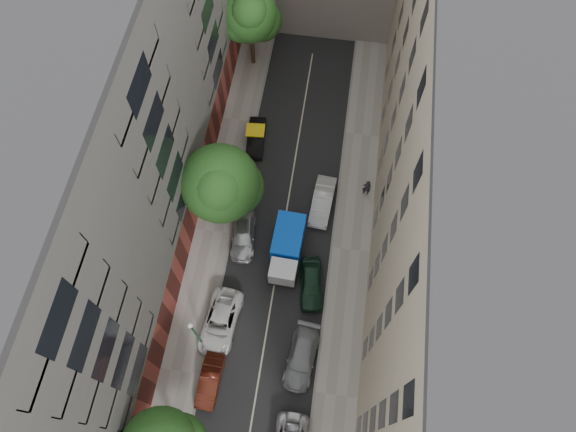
% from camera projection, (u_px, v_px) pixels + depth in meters
% --- Properties ---
extents(ground, '(120.00, 120.00, 0.00)m').
position_uv_depth(ground, '(282.00, 241.00, 40.76)').
color(ground, '#4C4C49').
rests_on(ground, ground).
extents(road_surface, '(8.00, 44.00, 0.02)m').
position_uv_depth(road_surface, '(282.00, 241.00, 40.75)').
color(road_surface, black).
rests_on(road_surface, ground).
extents(sidewalk_left, '(3.00, 44.00, 0.15)m').
position_uv_depth(sidewalk_left, '(214.00, 231.00, 41.04)').
color(sidewalk_left, gray).
rests_on(sidewalk_left, ground).
extents(sidewalk_right, '(3.00, 44.00, 0.15)m').
position_uv_depth(sidewalk_right, '(351.00, 250.00, 40.34)').
color(sidewalk_right, gray).
rests_on(sidewalk_right, ground).
extents(building_left, '(8.00, 44.00, 20.00)m').
position_uv_depth(building_left, '(108.00, 155.00, 32.48)').
color(building_left, '#504E4B').
rests_on(building_left, ground).
extents(building_right, '(8.00, 44.00, 20.00)m').
position_uv_depth(building_right, '(459.00, 200.00, 31.07)').
color(building_right, '#B2A88B').
rests_on(building_right, ground).
extents(tarp_truck, '(2.29, 5.40, 2.47)m').
position_uv_depth(tarp_truck, '(287.00, 248.00, 39.01)').
color(tarp_truck, black).
rests_on(tarp_truck, ground).
extents(car_left_1, '(1.49, 3.91, 1.27)m').
position_uv_depth(car_left_1, '(210.00, 381.00, 35.45)').
color(car_left_1, '#49180E').
rests_on(car_left_1, ground).
extents(car_left_2, '(2.77, 5.31, 1.43)m').
position_uv_depth(car_left_2, '(220.00, 322.00, 37.17)').
color(car_left_2, silver).
rests_on(car_left_2, ground).
extents(car_left_3, '(2.32, 4.72, 1.32)m').
position_uv_depth(car_left_3, '(243.00, 235.00, 40.27)').
color(car_left_3, '#B7B8BD').
rests_on(car_left_3, ground).
extents(car_left_4, '(1.78, 4.28, 1.45)m').
position_uv_depth(car_left_4, '(244.00, 193.00, 41.82)').
color(car_left_4, black).
rests_on(car_left_4, ground).
extents(car_left_5, '(1.72, 4.16, 1.34)m').
position_uv_depth(car_left_5, '(256.00, 137.00, 44.30)').
color(car_left_5, black).
rests_on(car_left_5, ground).
extents(car_right_1, '(2.42, 4.97, 1.39)m').
position_uv_depth(car_right_1, '(302.00, 357.00, 36.09)').
color(car_right_1, gray).
rests_on(car_right_1, ground).
extents(car_right_2, '(2.34, 4.50, 1.46)m').
position_uv_depth(car_right_2, '(311.00, 284.00, 38.43)').
color(car_right_2, '#142E20').
rests_on(car_right_2, ground).
extents(car_right_3, '(1.88, 4.63, 1.49)m').
position_uv_depth(car_right_3, '(322.00, 201.00, 41.47)').
color(car_right_3, silver).
rests_on(car_right_3, ground).
extents(tree_mid, '(5.97, 5.80, 8.26)m').
position_uv_depth(tree_mid, '(222.00, 186.00, 36.81)').
color(tree_mid, '#382619').
rests_on(tree_mid, sidewalk_left).
extents(tree_far, '(5.11, 4.81, 8.37)m').
position_uv_depth(tree_far, '(250.00, 17.00, 43.62)').
color(tree_far, '#382619').
rests_on(tree_far, sidewalk_left).
extents(lamp_post, '(0.36, 0.36, 5.57)m').
position_uv_depth(lamp_post, '(195.00, 332.00, 33.90)').
color(lamp_post, '#18562D').
rests_on(lamp_post, sidewalk_left).
extents(pedestrian, '(0.72, 0.48, 1.92)m').
position_uv_depth(pedestrian, '(367.00, 188.00, 41.62)').
color(pedestrian, black).
rests_on(pedestrian, sidewalk_right).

